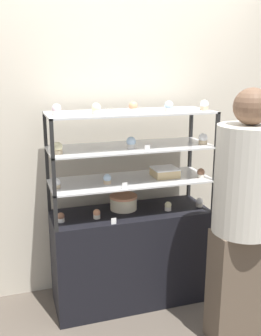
{
  "coord_description": "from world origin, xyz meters",
  "views": [
    {
      "loc": [
        -0.84,
        -2.65,
        1.82
      ],
      "look_at": [
        0.0,
        0.0,
        1.08
      ],
      "focal_mm": 42.0,
      "sensor_mm": 36.0,
      "label": 1
    }
  ],
  "objects": [
    {
      "name": "cupcake_9",
      "position": [
        0.53,
        -0.09,
        1.28
      ],
      "size": [
        0.07,
        0.07,
        0.08
      ],
      "color": "#CCB28C",
      "rests_on": "display_riser_middle"
    },
    {
      "name": "cupcake_7",
      "position": [
        -0.53,
        -0.09,
        1.28
      ],
      "size": [
        0.07,
        0.07,
        0.08
      ],
      "color": "#CCB28C",
      "rests_on": "display_riser_middle"
    },
    {
      "name": "display_riser_upper",
      "position": [
        0.0,
        0.0,
        1.48
      ],
      "size": [
        1.18,
        0.44,
        0.25
      ],
      "color": "black",
      "rests_on": "display_riser_middle"
    },
    {
      "name": "cupcake_8",
      "position": [
        -0.01,
        -0.06,
        1.28
      ],
      "size": [
        0.07,
        0.07,
        0.08
      ],
      "color": "white",
      "rests_on": "display_riser_middle"
    },
    {
      "name": "cupcake_2",
      "position": [
        0.28,
        -0.07,
        0.78
      ],
      "size": [
        0.05,
        0.05,
        0.07
      ],
      "color": "beige",
      "rests_on": "display_base"
    },
    {
      "name": "cupcake_13",
      "position": [
        0.26,
        -0.08,
        1.53
      ],
      "size": [
        0.06,
        0.06,
        0.07
      ],
      "color": "beige",
      "rests_on": "display_riser_upper"
    },
    {
      "name": "price_tag_3",
      "position": [
        -0.21,
        -0.2,
        1.52
      ],
      "size": [
        0.04,
        0.0,
        0.04
      ],
      "color": "white",
      "rests_on": "display_riser_upper"
    },
    {
      "name": "cupcake_0",
      "position": [
        -0.53,
        -0.05,
        0.78
      ],
      "size": [
        0.05,
        0.05,
        0.07
      ],
      "color": "white",
      "rests_on": "display_base"
    },
    {
      "name": "cupcake_5",
      "position": [
        -0.19,
        -0.05,
        1.03
      ],
      "size": [
        0.06,
        0.06,
        0.07
      ],
      "color": "#CCB28C",
      "rests_on": "display_riser_lower"
    },
    {
      "name": "display_base",
      "position": [
        0.0,
        0.0,
        0.37
      ],
      "size": [
        1.18,
        0.44,
        0.75
      ],
      "color": "black",
      "rests_on": "ground_plane"
    },
    {
      "name": "customer_figure",
      "position": [
        0.55,
        -0.65,
        0.9
      ],
      "size": [
        0.39,
        0.39,
        1.69
      ],
      "color": "brown",
      "rests_on": "ground_plane"
    },
    {
      "name": "cupcake_1",
      "position": [
        -0.27,
        -0.06,
        0.78
      ],
      "size": [
        0.05,
        0.05,
        0.07
      ],
      "color": "beige",
      "rests_on": "display_base"
    },
    {
      "name": "layer_cake_centerpiece",
      "position": [
        -0.04,
        0.06,
        0.8
      ],
      "size": [
        0.21,
        0.21,
        0.11
      ],
      "color": "beige",
      "rests_on": "display_base"
    },
    {
      "name": "display_riser_middle",
      "position": [
        0.0,
        0.0,
        1.23
      ],
      "size": [
        1.18,
        0.44,
        0.25
      ],
      "color": "black",
      "rests_on": "display_riser_lower"
    },
    {
      "name": "cupcake_6",
      "position": [
        0.52,
        -0.11,
        1.03
      ],
      "size": [
        0.06,
        0.06,
        0.07
      ],
      "color": "beige",
      "rests_on": "display_riser_lower"
    },
    {
      "name": "sheet_cake_frosted",
      "position": [
        0.27,
        -0.0,
        1.03
      ],
      "size": [
        0.19,
        0.18,
        0.07
      ],
      "color": "#DBBC84",
      "rests_on": "display_riser_lower"
    },
    {
      "name": "ground_plane",
      "position": [
        0.0,
        0.0,
        0.0
      ],
      "size": [
        20.0,
        20.0,
        0.0
      ],
      "primitive_type": "plane",
      "color": "brown"
    },
    {
      "name": "cupcake_4",
      "position": [
        -0.55,
        -0.05,
        1.03
      ],
      "size": [
        0.06,
        0.06,
        0.07
      ],
      "color": "#CCB28C",
      "rests_on": "display_riser_lower"
    },
    {
      "name": "cupcake_3",
      "position": [
        0.54,
        -0.06,
        0.78
      ],
      "size": [
        0.05,
        0.05,
        0.07
      ],
      "color": "beige",
      "rests_on": "display_base"
    },
    {
      "name": "price_tag_2",
      "position": [
        0.06,
        -0.2,
        1.27
      ],
      "size": [
        0.04,
        0.0,
        0.04
      ],
      "color": "white",
      "rests_on": "display_riser_middle"
    },
    {
      "name": "cupcake_12",
      "position": [
        0.01,
        -0.04,
        1.53
      ],
      "size": [
        0.06,
        0.06,
        0.07
      ],
      "color": "white",
      "rests_on": "display_riser_upper"
    },
    {
      "name": "display_riser_lower",
      "position": [
        0.0,
        0.0,
        0.98
      ],
      "size": [
        1.18,
        0.44,
        0.25
      ],
      "color": "black",
      "rests_on": "display_base"
    },
    {
      "name": "back_wall",
      "position": [
        0.0,
        0.37,
        1.3
      ],
      "size": [
        8.0,
        0.05,
        2.6
      ],
      "color": "beige",
      "rests_on": "ground_plane"
    },
    {
      "name": "cupcake_14",
      "position": [
        0.54,
        -0.08,
        1.53
      ],
      "size": [
        0.06,
        0.06,
        0.07
      ],
      "color": "#CCB28C",
      "rests_on": "display_riser_upper"
    },
    {
      "name": "cupcake_11",
      "position": [
        -0.26,
        -0.07,
        1.53
      ],
      "size": [
        0.06,
        0.06,
        0.07
      ],
      "color": "beige",
      "rests_on": "display_riser_upper"
    },
    {
      "name": "price_tag_0",
      "position": [
        -0.19,
        -0.2,
        0.77
      ],
      "size": [
        0.04,
        0.0,
        0.04
      ],
      "color": "white",
      "rests_on": "display_base"
    },
    {
      "name": "price_tag_1",
      "position": [
        -0.1,
        -0.2,
        1.02
      ],
      "size": [
        0.04,
        0.0,
        0.04
      ],
      "color": "white",
      "rests_on": "display_riser_lower"
    },
    {
      "name": "cupcake_10",
      "position": [
        -0.52,
        -0.05,
        1.53
      ],
      "size": [
        0.06,
        0.06,
        0.07
      ],
      "color": "white",
      "rests_on": "display_riser_upper"
    }
  ]
}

